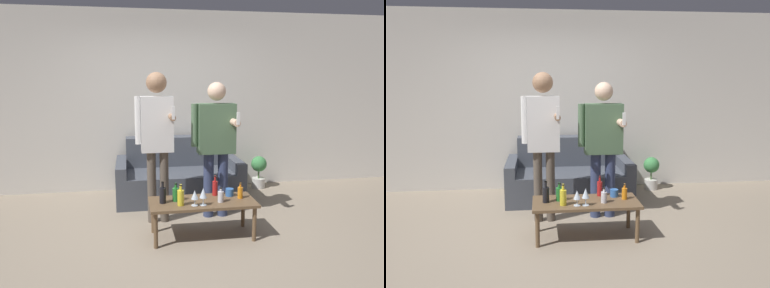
{
  "view_description": "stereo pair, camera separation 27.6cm",
  "coord_description": "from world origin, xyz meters",
  "views": [
    {
      "loc": [
        -0.48,
        -3.72,
        1.71
      ],
      "look_at": [
        0.24,
        0.5,
        0.95
      ],
      "focal_mm": 35.0,
      "sensor_mm": 36.0,
      "label": 1
    },
    {
      "loc": [
        -0.2,
        -3.76,
        1.71
      ],
      "look_at": [
        0.24,
        0.5,
        0.95
      ],
      "focal_mm": 35.0,
      "sensor_mm": 36.0,
      "label": 2
    }
  ],
  "objects": [
    {
      "name": "cup_on_table",
      "position": [
        0.61,
        0.17,
        0.45
      ],
      "size": [
        0.09,
        0.09,
        0.08
      ],
      "color": "#3366B2",
      "rests_on": "coffee_table"
    },
    {
      "name": "bottle_yellow",
      "position": [
        -0.0,
        0.1,
        0.48
      ],
      "size": [
        0.07,
        0.07,
        0.2
      ],
      "color": "#23752D",
      "rests_on": "coffee_table"
    },
    {
      "name": "bottle_orange",
      "position": [
        -0.15,
        0.05,
        0.5
      ],
      "size": [
        0.07,
        0.07,
        0.23
      ],
      "color": "black",
      "rests_on": "coffee_table"
    },
    {
      "name": "person_standing_right",
      "position": [
        0.56,
        0.64,
        0.97
      ],
      "size": [
        0.53,
        0.44,
        1.66
      ],
      "color": "navy",
      "rests_on": "ground_plane"
    },
    {
      "name": "couch",
      "position": [
        0.21,
        1.48,
        0.3
      ],
      "size": [
        1.74,
        0.94,
        0.85
      ],
      "color": "#474C56",
      "rests_on": "ground_plane"
    },
    {
      "name": "potted_plant",
      "position": [
        1.51,
        1.71,
        0.29
      ],
      "size": [
        0.24,
        0.24,
        0.51
      ],
      "color": "silver",
      "rests_on": "ground_plane"
    },
    {
      "name": "wine_glass_near",
      "position": [
        0.26,
        -0.09,
        0.53
      ],
      "size": [
        0.08,
        0.08,
        0.18
      ],
      "color": "silver",
      "rests_on": "coffee_table"
    },
    {
      "name": "wine_glass_far",
      "position": [
        0.17,
        -0.08,
        0.52
      ],
      "size": [
        0.07,
        0.07,
        0.16
      ],
      "color": "silver",
      "rests_on": "coffee_table"
    },
    {
      "name": "ground_plane",
      "position": [
        0.0,
        0.0,
        0.0
      ],
      "size": [
        16.0,
        16.0,
        0.0
      ],
      "primitive_type": "plane",
      "color": "gray"
    },
    {
      "name": "person_standing_left",
      "position": [
        -0.16,
        0.57,
        1.08
      ],
      "size": [
        0.44,
        0.44,
        1.78
      ],
      "color": "brown",
      "rests_on": "ground_plane"
    },
    {
      "name": "bottle_green",
      "position": [
        0.71,
        0.07,
        0.47
      ],
      "size": [
        0.06,
        0.06,
        0.17
      ],
      "color": "orange",
      "rests_on": "coffee_table"
    },
    {
      "name": "bottle_clear",
      "position": [
        0.46,
        0.22,
        0.5
      ],
      "size": [
        0.06,
        0.06,
        0.23
      ],
      "color": "#B21E1E",
      "rests_on": "coffee_table"
    },
    {
      "name": "wall_back",
      "position": [
        0.0,
        2.0,
        1.35
      ],
      "size": [
        8.0,
        0.06,
        2.7
      ],
      "color": "silver",
      "rests_on": "ground_plane"
    },
    {
      "name": "coffee_table",
      "position": [
        0.28,
        0.05,
        0.36
      ],
      "size": [
        1.14,
        0.5,
        0.41
      ],
      "color": "brown",
      "rests_on": "ground_plane"
    },
    {
      "name": "bottle_dark",
      "position": [
        0.47,
        -0.02,
        0.47
      ],
      "size": [
        0.06,
        0.06,
        0.16
      ],
      "color": "silver",
      "rests_on": "coffee_table"
    },
    {
      "name": "bottle_red",
      "position": [
        0.03,
        -0.05,
        0.5
      ],
      "size": [
        0.07,
        0.07,
        0.23
      ],
      "color": "yellow",
      "rests_on": "coffee_table"
    }
  ]
}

